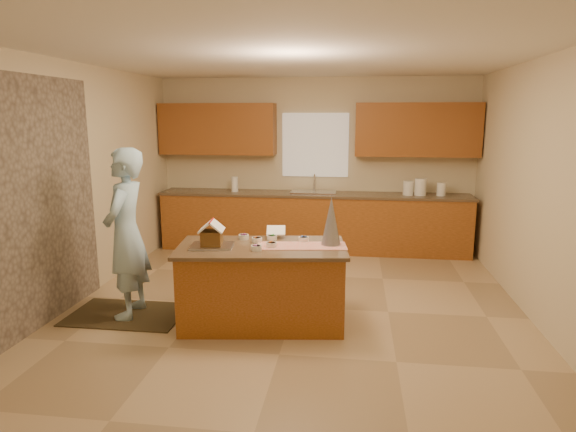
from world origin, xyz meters
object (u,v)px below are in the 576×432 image
object	(u,v)px
tinsel_tree	(331,221)
boy	(126,234)
island_base	(262,287)
gingerbread_house	(212,236)

from	to	relation	value
tinsel_tree	boy	distance (m)	2.13
tinsel_tree	boy	world-z (taller)	boy
island_base	gingerbread_house	distance (m)	0.74
gingerbread_house	boy	bearing A→B (deg)	173.22
boy	tinsel_tree	bearing A→B (deg)	89.62
gingerbread_house	island_base	bearing A→B (deg)	12.46
tinsel_tree	boy	size ratio (longest dim) A/B	0.28
tinsel_tree	island_base	bearing A→B (deg)	-169.07
tinsel_tree	gingerbread_house	distance (m)	1.20
tinsel_tree	boy	bearing A→B (deg)	-176.60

